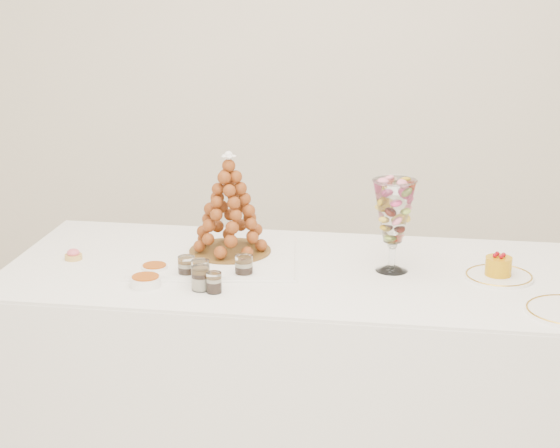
# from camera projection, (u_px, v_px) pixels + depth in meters

# --- Properties ---
(buffet_table) EXTENTS (2.18, 0.98, 0.81)m
(buffet_table) POSITION_uv_depth(u_px,v_px,m) (321.00, 381.00, 3.22)
(buffet_table) COLOR white
(buffet_table) RESTS_ON ground
(lace_tray) EXTENTS (0.57, 0.45, 0.02)m
(lace_tray) POSITION_uv_depth(u_px,v_px,m) (215.00, 258.00, 3.19)
(lace_tray) COLOR white
(lace_tray) RESTS_ON buffet_table
(macaron_vase) EXTENTS (0.14, 0.14, 0.31)m
(macaron_vase) POSITION_uv_depth(u_px,v_px,m) (394.00, 212.00, 3.05)
(macaron_vase) COLOR white
(macaron_vase) RESTS_ON buffet_table
(cake_plate) EXTENTS (0.22, 0.22, 0.01)m
(cake_plate) POSITION_uv_depth(u_px,v_px,m) (499.00, 277.00, 3.03)
(cake_plate) COLOR white
(cake_plate) RESTS_ON buffet_table
(pink_tart) EXTENTS (0.06, 0.06, 0.04)m
(pink_tart) POSITION_uv_depth(u_px,v_px,m) (73.00, 255.00, 3.21)
(pink_tart) COLOR tan
(pink_tart) RESTS_ON buffet_table
(verrine_a) EXTENTS (0.06, 0.06, 0.07)m
(verrine_a) POSITION_uv_depth(u_px,v_px,m) (187.00, 268.00, 3.02)
(verrine_a) COLOR white
(verrine_a) RESTS_ON buffet_table
(verrine_b) EXTENTS (0.07, 0.07, 0.08)m
(verrine_b) POSITION_uv_depth(u_px,v_px,m) (200.00, 272.00, 2.97)
(verrine_b) COLOR white
(verrine_b) RESTS_ON buffet_table
(verrine_c) EXTENTS (0.07, 0.07, 0.08)m
(verrine_c) POSITION_uv_depth(u_px,v_px,m) (244.00, 267.00, 3.02)
(verrine_c) COLOR white
(verrine_c) RESTS_ON buffet_table
(verrine_d) EXTENTS (0.06, 0.06, 0.08)m
(verrine_d) POSITION_uv_depth(u_px,v_px,m) (201.00, 278.00, 2.92)
(verrine_d) COLOR white
(verrine_d) RESTS_ON buffet_table
(verrine_e) EXTENTS (0.06, 0.06, 0.07)m
(verrine_e) POSITION_uv_depth(u_px,v_px,m) (214.00, 282.00, 2.90)
(verrine_e) COLOR white
(verrine_e) RESTS_ON buffet_table
(ramekin_back) EXTENTS (0.09, 0.09, 0.03)m
(ramekin_back) POSITION_uv_depth(u_px,v_px,m) (155.00, 270.00, 3.07)
(ramekin_back) COLOR white
(ramekin_back) RESTS_ON buffet_table
(ramekin_front) EXTENTS (0.10, 0.10, 0.03)m
(ramekin_front) POSITION_uv_depth(u_px,v_px,m) (146.00, 282.00, 2.96)
(ramekin_front) COLOR white
(ramekin_front) RESTS_ON buffet_table
(croquembouche) EXTENTS (0.28, 0.28, 0.35)m
(croquembouche) POSITION_uv_depth(u_px,v_px,m) (229.00, 204.00, 3.19)
(croquembouche) COLOR brown
(croquembouche) RESTS_ON lace_tray
(mousse_cake) EXTENTS (0.09, 0.09, 0.08)m
(mousse_cake) POSITION_uv_depth(u_px,v_px,m) (498.00, 266.00, 3.02)
(mousse_cake) COLOR #C88B09
(mousse_cake) RESTS_ON cake_plate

